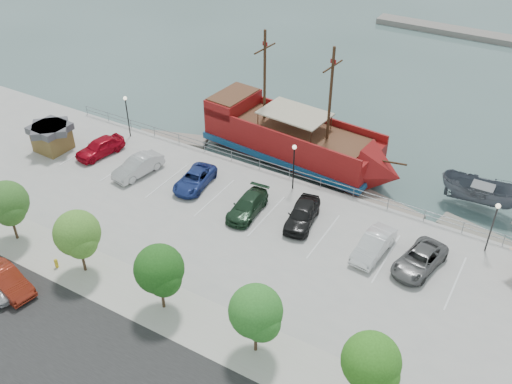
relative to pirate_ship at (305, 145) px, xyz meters
The scene contains 27 objects.
ground 12.30m from the pirate_ship, 82.27° to the right, with size 160.00×160.00×0.00m, color #35504B.
street 28.08m from the pirate_ship, 86.67° to the right, with size 100.00×8.00×0.04m, color black.
sidewalk 22.09m from the pirate_ship, 85.77° to the right, with size 100.00×4.00×0.05m, color #B0AE9E.
seawall_railing 4.55m from the pirate_ship, 68.84° to the right, with size 50.00×0.06×1.00m.
pirate_ship is the anchor object (origin of this frame).
patrol_boat 15.87m from the pirate_ship, ahead, with size 2.55×6.78×2.62m, color #575C67.
dock_west 13.86m from the pirate_ship, 168.20° to the right, with size 7.24×2.07×0.41m, color gray.
dock_mid 9.53m from the pirate_ship, 17.50° to the right, with size 6.88×1.96×0.39m, color gray.
dock_east 17.07m from the pirate_ship, ahead, with size 6.46×1.84×0.37m, color gray.
shed 23.70m from the pirate_ship, 152.05° to the right, with size 3.25×3.25×2.57m.
street_sedan 27.71m from the pirate_ship, 110.22° to the right, with size 1.67×4.79×1.58m, color maroon.
fire_hydrant 24.29m from the pirate_ship, 110.06° to the right, with size 0.27×0.27×0.77m.
lamp_post_left 17.37m from the pirate_ship, 161.40° to the right, with size 0.36×0.36×4.28m.
lamp_post_mid 6.03m from the pirate_ship, 73.52° to the right, with size 0.36×0.36×4.28m.
lamp_post_right 18.56m from the pirate_ship, 17.35° to the right, with size 0.36×0.36×4.28m.
tree_b 25.83m from the pirate_ship, 120.92° to the right, with size 3.30×3.20×5.00m.
tree_c 23.05m from the pirate_ship, 105.74° to the right, with size 3.30×3.20×5.00m.
tree_d 22.20m from the pirate_ship, 87.99° to the right, with size 3.30×3.20×5.00m.
tree_e 23.51m from the pirate_ship, 70.60° to the right, with size 3.30×3.20×5.00m.
tree_f 26.66m from the pirate_ship, 56.21° to the right, with size 3.30×3.20×5.00m.
parked_car_a 19.02m from the pirate_ship, 149.77° to the right, with size 1.92×4.77×1.63m, color #A70718.
parked_car_b 15.28m from the pirate_ship, 137.22° to the right, with size 1.69×4.86×1.60m, color #BCBCBC.
parked_car_c 11.06m from the pirate_ship, 121.80° to the right, with size 2.25×4.88×1.36m, color navy.
parked_car_d 10.43m from the pirate_ship, 89.58° to the right, with size 1.98×4.88×1.41m, color #1B3521.
parked_car_e 10.34m from the pirate_ship, 64.67° to the right, with size 1.97×4.89×1.67m, color black.
parked_car_f 14.53m from the pirate_ship, 43.44° to the right, with size 1.65×4.75×1.56m, color white.
parked_car_g 17.01m from the pirate_ship, 35.19° to the right, with size 2.35×5.09×1.41m, color #5C5C5C.
Camera 1 is at (17.56, -29.70, 27.74)m, focal length 40.00 mm.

